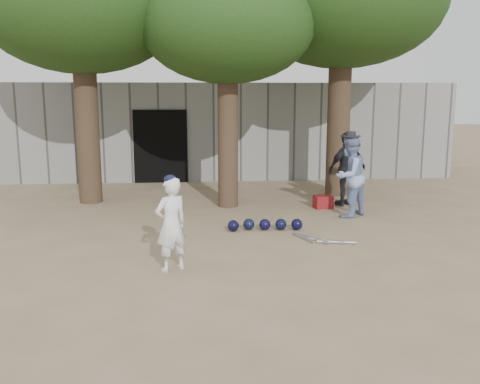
{
  "coord_description": "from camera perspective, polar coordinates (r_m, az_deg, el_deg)",
  "views": [
    {
      "loc": [
        -0.25,
        -8.45,
        2.75
      ],
      "look_at": [
        0.6,
        1.0,
        0.95
      ],
      "focal_mm": 40.0,
      "sensor_mm": 36.0,
      "label": 1
    }
  ],
  "objects": [
    {
      "name": "red_bag",
      "position": [
        12.86,
        8.86,
        -1.06
      ],
      "size": [
        0.46,
        0.38,
        0.3
      ],
      "primitive_type": "cube",
      "rotation": [
        0.0,
        0.0,
        0.14
      ],
      "color": "maroon",
      "rests_on": "ground"
    },
    {
      "name": "helmet_row",
      "position": [
        10.72,
        2.68,
        -3.5
      ],
      "size": [
        1.51,
        0.33,
        0.23
      ],
      "color": "black",
      "rests_on": "ground"
    },
    {
      "name": "boy_player",
      "position": [
        8.28,
        -7.35,
        -3.44
      ],
      "size": [
        0.64,
        0.58,
        1.47
      ],
      "primitive_type": "imported",
      "rotation": [
        0.0,
        0.0,
        3.71
      ],
      "color": "white",
      "rests_on": "ground"
    },
    {
      "name": "spectator_dark",
      "position": [
        13.14,
        11.35,
        2.4
      ],
      "size": [
        1.13,
        0.78,
        1.78
      ],
      "primitive_type": "imported",
      "rotation": [
        0.0,
        0.0,
        3.51
      ],
      "color": "black",
      "rests_on": "ground"
    },
    {
      "name": "back_building",
      "position": [
        18.83,
        -4.4,
        6.89
      ],
      "size": [
        16.0,
        5.24,
        3.0
      ],
      "color": "gray",
      "rests_on": "ground"
    },
    {
      "name": "spectator_blue",
      "position": [
        11.99,
        11.55,
        1.68
      ],
      "size": [
        1.12,
        1.1,
        1.82
      ],
      "primitive_type": "imported",
      "rotation": [
        0.0,
        0.0,
        3.85
      ],
      "color": "#8198C8",
      "rests_on": "ground"
    },
    {
      "name": "tree_row",
      "position": [
        13.64,
        -0.96,
        18.89
      ],
      "size": [
        11.4,
        5.8,
        6.69
      ],
      "color": "brown",
      "rests_on": "ground"
    },
    {
      "name": "ground",
      "position": [
        8.89,
        -3.3,
        -7.29
      ],
      "size": [
        70.0,
        70.0,
        0.0
      ],
      "primitive_type": "plane",
      "color": "#937C5E",
      "rests_on": "ground"
    },
    {
      "name": "bat_pile",
      "position": [
        10.07,
        8.51,
        -5.07
      ],
      "size": [
        1.05,
        0.81,
        0.06
      ],
      "color": "#B9B9C0",
      "rests_on": "ground"
    }
  ]
}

